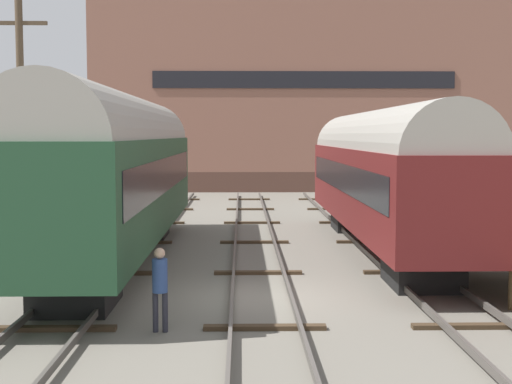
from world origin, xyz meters
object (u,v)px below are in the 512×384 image
at_px(train_car_maroon, 382,171).
at_px(train_car_green, 118,167).
at_px(utility_pole, 21,122).
at_px(person_worker, 160,281).

distance_m(train_car_maroon, train_car_green, 9.10).
relative_size(train_car_maroon, utility_pole, 2.03).
bearing_deg(utility_pole, train_car_green, -10.02).
relative_size(train_car_maroon, train_car_green, 0.97).
xyz_separation_m(train_car_maroon, train_car_green, (-8.86, -2.07, 0.24)).
xyz_separation_m(train_car_maroon, person_worker, (-6.62, -10.18, -1.78)).
distance_m(train_car_maroon, person_worker, 12.28).
height_order(train_car_maroon, person_worker, train_car_maroon).
relative_size(train_car_green, utility_pole, 2.09).
height_order(train_car_maroon, train_car_green, train_car_green).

